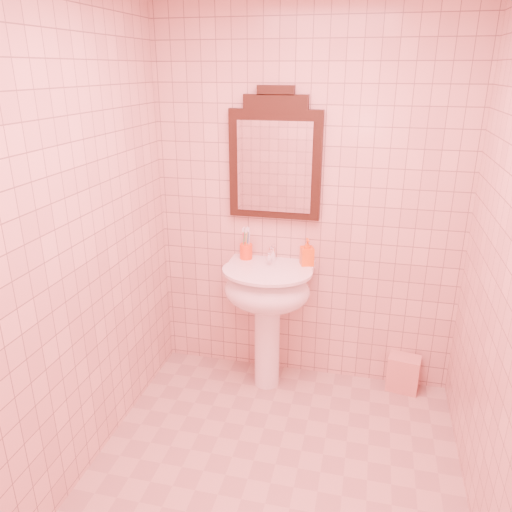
% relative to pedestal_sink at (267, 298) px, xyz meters
% --- Properties ---
extents(floor, '(2.20, 2.20, 0.00)m').
position_rel_pedestal_sink_xyz_m(floor, '(0.21, -0.87, -0.66)').
color(floor, tan).
rests_on(floor, ground).
extents(back_wall, '(2.00, 0.02, 2.50)m').
position_rel_pedestal_sink_xyz_m(back_wall, '(0.21, 0.23, 0.59)').
color(back_wall, beige).
rests_on(back_wall, floor).
extents(pedestal_sink, '(0.58, 0.58, 0.86)m').
position_rel_pedestal_sink_xyz_m(pedestal_sink, '(0.00, 0.00, 0.00)').
color(pedestal_sink, white).
rests_on(pedestal_sink, floor).
extents(faucet, '(0.04, 0.16, 0.11)m').
position_rel_pedestal_sink_xyz_m(faucet, '(-0.00, 0.14, 0.26)').
color(faucet, white).
rests_on(faucet, pedestal_sink).
extents(mirror, '(0.59, 0.06, 0.82)m').
position_rel_pedestal_sink_xyz_m(mirror, '(0.00, 0.20, 0.87)').
color(mirror, black).
rests_on(mirror, back_wall).
extents(toothbrush_cup, '(0.08, 0.08, 0.19)m').
position_rel_pedestal_sink_xyz_m(toothbrush_cup, '(-0.18, 0.15, 0.26)').
color(toothbrush_cup, '#FF3F15').
rests_on(toothbrush_cup, pedestal_sink).
extents(soap_dispenser, '(0.10, 0.11, 0.18)m').
position_rel_pedestal_sink_xyz_m(soap_dispenser, '(0.23, 0.13, 0.29)').
color(soap_dispenser, '#EF5A14').
rests_on(soap_dispenser, pedestal_sink).
extents(towel, '(0.23, 0.17, 0.25)m').
position_rel_pedestal_sink_xyz_m(towel, '(0.92, 0.15, -0.54)').
color(towel, '#D7807E').
rests_on(towel, floor).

